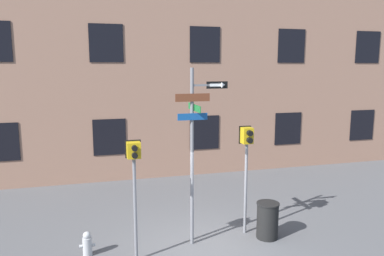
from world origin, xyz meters
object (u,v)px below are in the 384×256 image
pedestrian_signal_left (134,169)px  trash_bin (268,220)px  fire_hydrant (87,244)px  street_sign_pole (195,142)px  pedestrian_signal_right (247,151)px

pedestrian_signal_left → trash_bin: pedestrian_signal_left is taller
pedestrian_signal_left → fire_hydrant: 2.38m
fire_hydrant → trash_bin: trash_bin is taller
street_sign_pole → trash_bin: street_sign_pole is taller
pedestrian_signal_right → fire_hydrant: bearing=-177.9°
fire_hydrant → pedestrian_signal_right: bearing=2.1°
pedestrian_signal_right → fire_hydrant: pedestrian_signal_right is taller
street_sign_pole → pedestrian_signal_left: bearing=-163.5°
street_sign_pole → pedestrian_signal_left: 1.74m
street_sign_pole → fire_hydrant: size_ratio=7.49×
pedestrian_signal_left → trash_bin: (3.62, 0.27, -1.79)m
pedestrian_signal_left → fire_hydrant: bearing=153.9°
pedestrian_signal_left → trash_bin: 4.05m
pedestrian_signal_right → fire_hydrant: 4.78m
street_sign_pole → fire_hydrant: (-2.75, 0.09, -2.47)m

